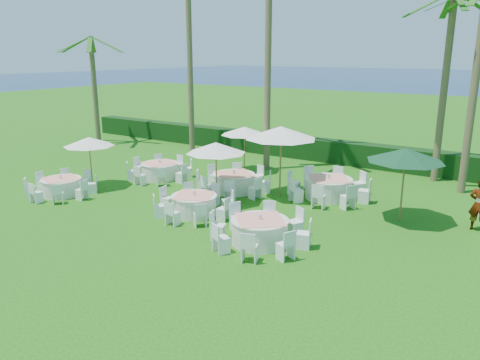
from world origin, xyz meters
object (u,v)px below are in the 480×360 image
(banquet_table_a, at_px, (62,186))
(banquet_table_f, at_px, (328,188))
(umbrella_a, at_px, (89,142))
(umbrella_green, at_px, (406,155))
(banquet_table_d, at_px, (160,170))
(umbrella_b, at_px, (216,148))
(umbrella_c, at_px, (244,131))
(staff_person, at_px, (480,205))
(banquet_table_e, at_px, (234,182))
(banquet_table_c, at_px, (260,231))
(umbrella_d, at_px, (281,133))
(banquet_table_b, at_px, (194,204))

(banquet_table_a, relative_size, banquet_table_f, 0.84)
(umbrella_a, distance_m, umbrella_green, 13.11)
(banquet_table_d, height_order, umbrella_b, umbrella_b)
(umbrella_c, xyz_separation_m, staff_person, (11.01, -2.46, -1.17))
(umbrella_b, distance_m, staff_person, 9.55)
(umbrella_a, bearing_deg, banquet_table_e, 27.14)
(banquet_table_c, height_order, umbrella_green, umbrella_green)
(umbrella_green, height_order, staff_person, umbrella_green)
(banquet_table_c, height_order, umbrella_a, umbrella_a)
(banquet_table_d, xyz_separation_m, umbrella_b, (4.47, -1.51, 1.84))
(banquet_table_c, bearing_deg, umbrella_a, 171.95)
(banquet_table_a, distance_m, banquet_table_e, 7.28)
(banquet_table_f, relative_size, umbrella_c, 1.45)
(umbrella_b, bearing_deg, banquet_table_d, 161.28)
(banquet_table_e, bearing_deg, umbrella_a, -152.86)
(umbrella_a, relative_size, staff_person, 1.25)
(banquet_table_d, xyz_separation_m, banquet_table_f, (7.94, 1.54, 0.04))
(umbrella_a, bearing_deg, banquet_table_d, 60.74)
(banquet_table_a, xyz_separation_m, umbrella_d, (7.78, 4.91, 2.32))
(banquet_table_d, distance_m, banquet_table_e, 4.15)
(umbrella_a, relative_size, umbrella_c, 0.95)
(umbrella_c, bearing_deg, staff_person, -12.58)
(umbrella_d, bearing_deg, umbrella_a, -156.33)
(banquet_table_d, relative_size, umbrella_d, 1.03)
(staff_person, bearing_deg, umbrella_c, -9.80)
(banquet_table_a, bearing_deg, staff_person, 18.93)
(banquet_table_c, xyz_separation_m, umbrella_b, (-3.60, 2.59, 1.82))
(banquet_table_b, distance_m, banquet_table_d, 5.55)
(banquet_table_a, height_order, banquet_table_f, banquet_table_f)
(umbrella_b, bearing_deg, umbrella_a, -168.39)
(banquet_table_a, distance_m, staff_person, 16.09)
(banquet_table_f, relative_size, umbrella_b, 1.39)
(banquet_table_f, distance_m, umbrella_green, 3.95)
(banquet_table_f, bearing_deg, umbrella_b, -138.67)
(umbrella_b, xyz_separation_m, umbrella_green, (6.71, 1.94, 0.17))
(umbrella_c, bearing_deg, banquet_table_d, -127.36)
(banquet_table_d, height_order, umbrella_c, umbrella_c)
(banquet_table_b, height_order, umbrella_b, umbrella_b)
(banquet_table_b, height_order, banquet_table_f, banquet_table_f)
(banquet_table_a, xyz_separation_m, banquet_table_c, (9.68, 0.17, 0.04))
(banquet_table_b, xyz_separation_m, staff_person, (8.99, 4.05, 0.51))
(banquet_table_a, relative_size, banquet_table_c, 0.91)
(banquet_table_f, height_order, umbrella_green, umbrella_green)
(banquet_table_e, bearing_deg, staff_person, 4.69)
(umbrella_green, xyz_separation_m, staff_person, (2.42, 0.52, -1.51))
(umbrella_green, bearing_deg, umbrella_b, -163.91)
(banquet_table_f, distance_m, staff_person, 5.71)
(umbrella_green, bearing_deg, banquet_table_e, -177.92)
(banquet_table_d, distance_m, umbrella_a, 3.56)
(banquet_table_b, distance_m, staff_person, 9.87)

